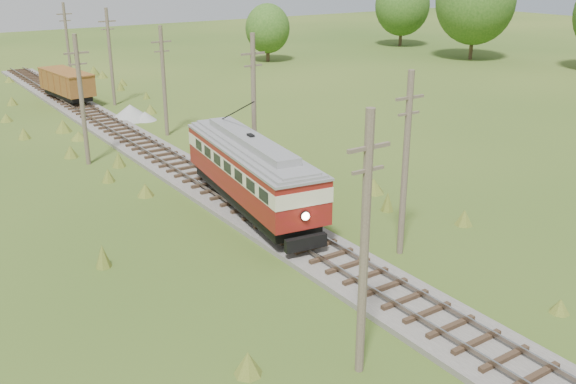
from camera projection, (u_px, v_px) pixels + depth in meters
railbed_main at (188, 173)px, 40.92m from camera, size 3.60×96.00×0.57m
streetcar at (251, 168)px, 33.84m from camera, size 4.67×12.75×5.77m
gondola at (67, 83)px, 60.69m from camera, size 3.32×7.92×2.56m
gravel_pile at (133, 113)px, 55.04m from camera, size 3.59×3.81×1.30m
utility_pole_r_2 at (405, 163)px, 28.72m from camera, size 1.60×0.30×8.60m
utility_pole_r_3 at (254, 107)px, 38.73m from camera, size 1.60×0.30×9.00m
utility_pole_r_4 at (164, 80)px, 48.87m from camera, size 1.60×0.30×8.40m
utility_pole_r_5 at (110, 56)px, 59.12m from camera, size 1.60×0.30×8.90m
utility_pole_r_6 at (68, 43)px, 69.19m from camera, size 1.60×0.30×8.70m
utility_pole_l_a at (364, 245)px, 20.04m from camera, size 1.60×0.30×9.00m
utility_pole_l_b at (82, 99)px, 41.78m from camera, size 1.60×0.30×8.60m
tree_right_4 at (476, 1)px, 85.34m from camera, size 10.50×10.50×13.53m
tree_right_5 at (402, 5)px, 99.39m from camera, size 8.40×8.40×10.82m
tree_mid_b at (268, 28)px, 84.84m from camera, size 5.88×5.88×7.57m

